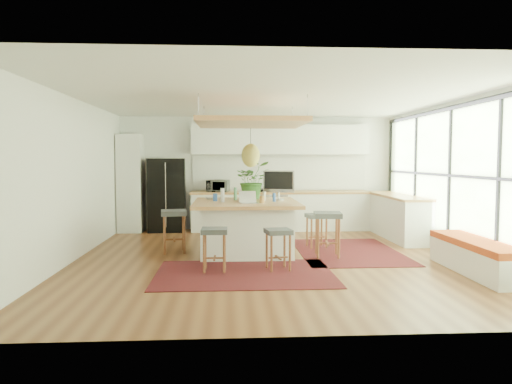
{
  "coord_description": "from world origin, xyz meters",
  "views": [
    {
      "loc": [
        -0.7,
        -7.78,
        1.68
      ],
      "look_at": [
        -0.2,
        0.5,
        1.1
      ],
      "focal_mm": 32.76,
      "sensor_mm": 36.0,
      "label": 1
    }
  ],
  "objects": [
    {
      "name": "stool_right_front",
      "position": [
        1.01,
        0.09,
        0.35
      ],
      "size": [
        0.51,
        0.51,
        0.77
      ],
      "primitive_type": null,
      "rotation": [
        0.0,
        0.0,
        1.46
      ],
      "color": "#3F4346",
      "rests_on": "floor"
    },
    {
      "name": "right_counter_top",
      "position": [
        2.93,
        2.0,
        0.9
      ],
      "size": [
        0.64,
        2.54,
        0.05
      ],
      "primitive_type": "cube",
      "color": "#A66C3B",
      "rests_on": "right_counter_base"
    },
    {
      "name": "wall_left",
      "position": [
        -3.25,
        0.0,
        1.35
      ],
      "size": [
        0.0,
        7.0,
        7.0
      ],
      "primitive_type": "plane",
      "rotation": [
        1.57,
        0.0,
        1.57
      ],
      "color": "white",
      "rests_on": "ground"
    },
    {
      "name": "wall_right",
      "position": [
        3.25,
        0.0,
        1.35
      ],
      "size": [
        0.0,
        7.0,
        7.0
      ],
      "primitive_type": "plane",
      "rotation": [
        1.57,
        0.0,
        -1.57
      ],
      "color": "white",
      "rests_on": "ground"
    },
    {
      "name": "back_counter_base",
      "position": [
        0.55,
        3.18,
        0.44
      ],
      "size": [
        4.2,
        0.6,
        0.88
      ],
      "primitive_type": "cube",
      "color": "white",
      "rests_on": "floor"
    },
    {
      "name": "wall_front",
      "position": [
        0.0,
        -3.5,
        1.35
      ],
      "size": [
        6.5,
        0.0,
        6.5
      ],
      "primitive_type": "plane",
      "rotation": [
        -1.57,
        0.0,
        0.0
      ],
      "color": "white",
      "rests_on": "ground"
    },
    {
      "name": "stool_left_side",
      "position": [
        -1.67,
        0.64,
        0.35
      ],
      "size": [
        0.51,
        0.51,
        0.77
      ],
      "primitive_type": null,
      "rotation": [
        0.0,
        0.0,
        -1.43
      ],
      "color": "#3F4346",
      "rests_on": "floor"
    },
    {
      "name": "floor",
      "position": [
        0.0,
        0.0,
        0.0
      ],
      "size": [
        7.0,
        7.0,
        0.0
      ],
      "primitive_type": "plane",
      "color": "brown",
      "rests_on": "ground"
    },
    {
      "name": "microwave",
      "position": [
        -0.93,
        3.13,
        1.09
      ],
      "size": [
        0.55,
        0.38,
        0.34
      ],
      "primitive_type": "imported",
      "rotation": [
        0.0,
        0.0,
        -0.22
      ],
      "color": "#A5A5AA",
      "rests_on": "back_counter_top"
    },
    {
      "name": "island_plant",
      "position": [
        -0.23,
        1.02,
        1.21
      ],
      "size": [
        0.73,
        0.79,
        0.56
      ],
      "primitive_type": "imported",
      "rotation": [
        0.0,
        0.0,
        0.13
      ],
      "color": "#1E4C19",
      "rests_on": "island"
    },
    {
      "name": "island_bottle_4",
      "position": [
        -0.58,
        0.79,
        1.03
      ],
      "size": [
        0.07,
        0.07,
        0.19
      ],
      "primitive_type": "cylinder",
      "color": "#52895F",
      "rests_on": "island"
    },
    {
      "name": "range",
      "position": [
        0.3,
        3.18,
        0.5
      ],
      "size": [
        0.76,
        0.62,
        1.0
      ],
      "primitive_type": null,
      "color": "#A5A5AA",
      "rests_on": "floor"
    },
    {
      "name": "island_bottle_0",
      "position": [
        -0.93,
        0.64,
        1.03
      ],
      "size": [
        0.07,
        0.07,
        0.19
      ],
      "primitive_type": "cylinder",
      "color": "blue",
      "rests_on": "island"
    },
    {
      "name": "window_bench",
      "position": [
        2.95,
        -1.2,
        0.25
      ],
      "size": [
        0.52,
        2.0,
        0.5
      ],
      "primitive_type": null,
      "color": "white",
      "rests_on": "floor"
    },
    {
      "name": "rug_right",
      "position": [
        1.48,
        0.52,
        0.01
      ],
      "size": [
        1.8,
        2.6,
        0.01
      ],
      "primitive_type": "cube",
      "color": "black",
      "rests_on": "floor"
    },
    {
      "name": "ceiling_panel",
      "position": [
        -0.3,
        0.4,
        2.05
      ],
      "size": [
        1.86,
        1.86,
        0.8
      ],
      "primitive_type": null,
      "color": "#A66C3B",
      "rests_on": "ceiling"
    },
    {
      "name": "island_bottle_1",
      "position": [
        -0.78,
        0.39,
        1.03
      ],
      "size": [
        0.07,
        0.07,
        0.19
      ],
      "primitive_type": "cylinder",
      "color": "silver",
      "rests_on": "island"
    },
    {
      "name": "upper_cabinets",
      "position": [
        0.55,
        3.32,
        2.15
      ],
      "size": [
        4.2,
        0.34,
        0.7
      ],
      "primitive_type": "cube",
      "color": "white",
      "rests_on": "wall_back"
    },
    {
      "name": "backsplash",
      "position": [
        0.55,
        3.48,
        1.35
      ],
      "size": [
        4.2,
        0.02,
        0.8
      ],
      "primitive_type": "cube",
      "color": "white",
      "rests_on": "wall_back"
    },
    {
      "name": "fridge",
      "position": [
        -2.13,
        3.21,
        0.93
      ],
      "size": [
        0.88,
        0.71,
        1.7
      ],
      "primitive_type": null,
      "rotation": [
        0.0,
        0.0,
        0.05
      ],
      "color": "black",
      "rests_on": "floor"
    },
    {
      "name": "back_counter_top",
      "position": [
        0.55,
        3.18,
        0.9
      ],
      "size": [
        4.24,
        0.64,
        0.05
      ],
      "primitive_type": "cube",
      "color": "#A66C3B",
      "rests_on": "back_counter_base"
    },
    {
      "name": "island_bottle_2",
      "position": [
        -0.13,
        0.24,
        1.03
      ],
      "size": [
        0.07,
        0.07,
        0.19
      ],
      "primitive_type": "cylinder",
      "color": "olive",
      "rests_on": "island"
    },
    {
      "name": "wall_back",
      "position": [
        0.0,
        3.5,
        1.35
      ],
      "size": [
        6.5,
        0.0,
        6.5
      ],
      "primitive_type": "plane",
      "rotation": [
        1.57,
        0.0,
        0.0
      ],
      "color": "white",
      "rests_on": "ground"
    },
    {
      "name": "island",
      "position": [
        -0.38,
        0.54,
        0.47
      ],
      "size": [
        1.85,
        1.85,
        0.93
      ],
      "primitive_type": null,
      "color": "#A66C3B",
      "rests_on": "floor"
    },
    {
      "name": "window_wall",
      "position": [
        3.22,
        0.0,
        1.4
      ],
      "size": [
        0.1,
        6.2,
        2.6
      ],
      "primitive_type": null,
      "color": "black",
      "rests_on": "wall_right"
    },
    {
      "name": "stool_right_back",
      "position": [
        0.99,
        0.95,
        0.35
      ],
      "size": [
        0.42,
        0.42,
        0.64
      ],
      "primitive_type": null,
      "rotation": [
        0.0,
        0.0,
        1.69
      ],
      "color": "#3F4346",
      "rests_on": "floor"
    },
    {
      "name": "ceiling",
      "position": [
        0.0,
        0.0,
        2.7
      ],
      "size": [
        7.0,
        7.0,
        0.0
      ],
      "primitive_type": "plane",
      "rotation": [
        3.14,
        0.0,
        0.0
      ],
      "color": "white",
      "rests_on": "ground"
    },
    {
      "name": "stool_near_right",
      "position": [
        0.06,
        -0.83,
        0.35
      ],
      "size": [
        0.43,
        0.43,
        0.63
      ],
      "primitive_type": null,
      "rotation": [
        0.0,
        0.0,
        0.16
      ],
      "color": "#3F4346",
      "rests_on": "floor"
    },
    {
      "name": "right_counter_base",
      "position": [
        2.93,
        2.0,
        0.44
      ],
      "size": [
        0.6,
        2.5,
        0.88
      ],
      "primitive_type": "cube",
      "color": "white",
      "rests_on": "floor"
    },
    {
      "name": "pantry",
      "position": [
        -2.95,
        3.18,
        1.12
      ],
      "size": [
        0.55,
        0.6,
        2.25
      ],
      "primitive_type": "cube",
      "color": "white",
      "rests_on": "floor"
    },
    {
      "name": "island_bottle_3",
      "position": [
        -0.03,
        0.59,
        1.03
      ],
      "size": [
        0.07,
        0.07,
        0.19
      ],
      "primitive_type": "cylinder",
      "color": "beige",
      "rests_on": "island"
    },
    {
      "name": "island_bowl",
      "position": [
        -1.03,
        1.0,
        0.96
      ],
      "size": [
        0.27,
        0.27,
        0.05
      ],
      "primitive_type": "imported",
      "rotation": [
        0.0,
        0.0,
        0.38
      ],
      "color": "beige",
      "rests_on": "island"
    },
    {
      "name": "island_bottle_5",
      "position": [
        0.12,
        0.44,
        1.03
      ],
      "size": [
        0.07,
        0.07,
        0.19
      ],
      "primitive_type": "cylinder",
      "color": "blue",
      "rests_on": "island"
    },
    {
      "name": "laptop",
      "position": [
        -0.35,
        0.14,
        1.05
      ],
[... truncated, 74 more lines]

